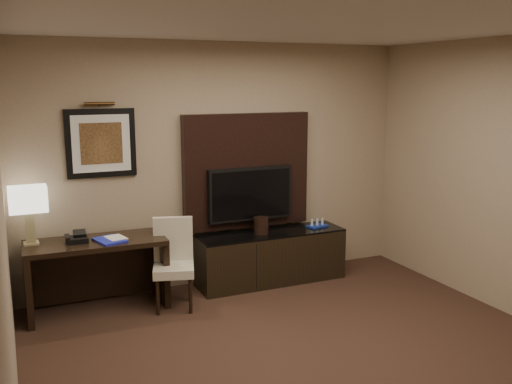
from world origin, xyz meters
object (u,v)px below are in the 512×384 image
table_lamp (29,217)px  ice_bucket (261,225)px  desk (97,275)px  desk_chair (174,269)px  desk_phone (77,237)px  tv (250,194)px  minibar_tray (317,223)px  credenza (271,257)px

table_lamp → ice_bucket: table_lamp is taller
desk → desk_chair: (0.71, -0.27, 0.06)m
desk_chair → desk_phone: 0.99m
table_lamp → ice_bucket: 2.42m
tv → desk: bearing=-173.8°
minibar_tray → ice_bucket: bearing=-179.6°
credenza → minibar_tray: bearing=-0.1°
tv → minibar_tray: bearing=-11.2°
desk → table_lamp: size_ratio=2.53×
credenza → tv: 0.77m
credenza → ice_bucket: ice_bucket is taller
desk → table_lamp: bearing=170.6°
table_lamp → ice_bucket: (2.40, -0.09, -0.31)m
credenza → desk: bearing=-178.9°
tv → desk_phone: 1.95m
desk_phone → minibar_tray: 2.72m
desk → desk_phone: size_ratio=6.55×
tv → table_lamp: bearing=-178.1°
tv → table_lamp: tv is taller
desk_phone → tv: bearing=7.2°
minibar_tray → credenza: bearing=179.8°
desk_phone → ice_bucket: (1.99, 0.02, -0.10)m
tv → desk_chair: size_ratio=1.20×
tv → desk_chair: bearing=-156.2°
table_lamp → desk_phone: (0.41, -0.10, -0.22)m
table_lamp → desk_phone: bearing=-14.1°
table_lamp → minibar_tray: size_ratio=2.26×
credenza → tv: tv is taller
ice_bucket → minibar_tray: size_ratio=0.79×
desk_phone → ice_bucket: size_ratio=1.11×
tv → minibar_tray: size_ratio=4.22×
credenza → table_lamp: table_lamp is taller
desk_phone → ice_bucket: 1.99m
ice_bucket → minibar_tray: bearing=0.4°
credenza → table_lamp: 2.62m
desk_chair → table_lamp: bearing=-179.9°
desk → desk_chair: 0.76m
desk → ice_bucket: 1.84m
credenza → table_lamp: bearing=178.3°
desk → ice_bucket: size_ratio=7.25×
desk_chair → desk_phone: bearing=179.1°
credenza → desk_phone: bearing=-179.3°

